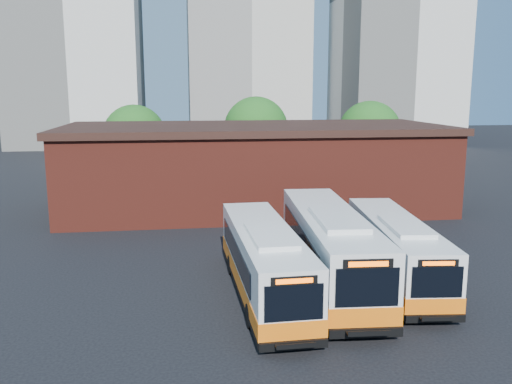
{
  "coord_description": "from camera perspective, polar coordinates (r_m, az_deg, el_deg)",
  "views": [
    {
      "loc": [
        -5.44,
        -20.96,
        9.04
      ],
      "look_at": [
        -1.82,
        5.75,
        3.92
      ],
      "focal_mm": 38.0,
      "sensor_mm": 36.0,
      "label": 1
    }
  ],
  "objects": [
    {
      "name": "bus_mideast",
      "position": [
        25.78,
        7.73,
        -6.05
      ],
      "size": [
        3.47,
        13.34,
        3.6
      ],
      "rotation": [
        0.0,
        0.0,
        -0.06
      ],
      "color": "white",
      "rests_on": "ground"
    },
    {
      "name": "tree_east",
      "position": [
        55.3,
        11.85,
        6.15
      ],
      "size": [
        6.24,
        6.24,
        7.96
      ],
      "color": "#382314",
      "rests_on": "ground"
    },
    {
      "name": "bus_east",
      "position": [
        26.92,
        14.45,
        -6.08
      ],
      "size": [
        3.44,
        11.51,
        3.09
      ],
      "rotation": [
        0.0,
        0.0,
        -0.1
      ],
      "color": "white",
      "rests_on": "ground"
    },
    {
      "name": "ground",
      "position": [
        23.47,
        6.44,
        -11.99
      ],
      "size": [
        220.0,
        220.0,
        0.0
      ],
      "primitive_type": "plane",
      "color": "black"
    },
    {
      "name": "depot_building",
      "position": [
        41.72,
        -0.15,
        2.78
      ],
      "size": [
        28.6,
        12.6,
        6.4
      ],
      "color": "maroon",
      "rests_on": "ground"
    },
    {
      "name": "tree_west",
      "position": [
        53.34,
        -12.66,
        5.76
      ],
      "size": [
        6.0,
        6.0,
        7.65
      ],
      "color": "#382314",
      "rests_on": "ground"
    },
    {
      "name": "tree_mid",
      "position": [
        55.6,
        -0.01,
        6.66
      ],
      "size": [
        6.56,
        6.56,
        8.36
      ],
      "color": "#382314",
      "rests_on": "ground"
    },
    {
      "name": "transit_worker",
      "position": [
        22.36,
        8.93,
        -10.83
      ],
      "size": [
        0.43,
        0.64,
        1.73
      ],
      "primitive_type": "imported",
      "rotation": [
        0.0,
        0.0,
        1.54
      ],
      "color": "#121435",
      "rests_on": "ground"
    },
    {
      "name": "bus_midwest",
      "position": [
        24.11,
        0.86,
        -7.56
      ],
      "size": [
        2.79,
        11.95,
        3.23
      ],
      "rotation": [
        0.0,
        0.0,
        0.03
      ],
      "color": "white",
      "rests_on": "ground"
    }
  ]
}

